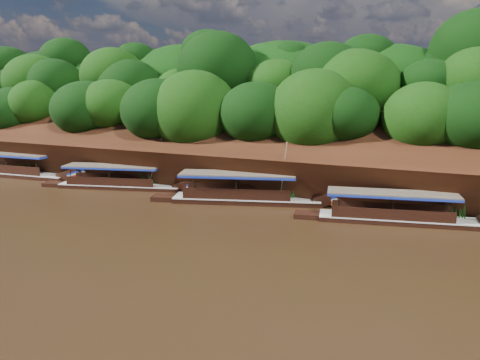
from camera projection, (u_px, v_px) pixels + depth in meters
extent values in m
plane|color=black|center=(229.00, 235.00, 30.78)|extent=(160.00, 160.00, 0.00)
cube|color=black|center=(300.00, 150.00, 44.39)|extent=(120.00, 16.12, 13.64)
cube|color=black|center=(324.00, 169.00, 54.07)|extent=(120.00, 24.00, 12.00)
ellipsoid|color=#113909|center=(10.00, 138.00, 56.84)|extent=(16.00, 8.00, 6.00)
ellipsoid|color=#113909|center=(91.00, 89.00, 60.44)|extent=(20.00, 10.00, 8.00)
ellipsoid|color=#113909|center=(238.00, 148.00, 45.85)|extent=(18.00, 8.00, 6.40)
ellipsoid|color=#113909|center=(320.00, 88.00, 49.48)|extent=(24.00, 11.00, 8.40)
cube|color=black|center=(401.00, 223.00, 33.41)|extent=(11.63, 4.27, 0.81)
cube|color=silver|center=(401.00, 218.00, 33.33)|extent=(11.65, 4.33, 0.09)
cube|color=#4E4337|center=(392.00, 193.00, 33.11)|extent=(9.26, 4.05, 0.11)
cube|color=#1B34B1|center=(392.00, 195.00, 33.13)|extent=(9.26, 4.05, 0.16)
cube|color=black|center=(247.00, 203.00, 39.00)|extent=(12.30, 5.63, 0.91)
cube|color=silver|center=(247.00, 198.00, 38.91)|extent=(12.32, 5.70, 0.10)
cube|color=black|center=(330.00, 197.00, 38.03)|extent=(3.25, 2.43, 1.71)
cube|color=#1B34B1|center=(340.00, 193.00, 37.87)|extent=(1.93, 2.10, 0.62)
cube|color=#AF2313|center=(340.00, 198.00, 37.95)|extent=(1.93, 2.10, 0.62)
cube|color=#4E4337|center=(238.00, 174.00, 38.58)|extent=(9.86, 5.19, 0.12)
cube|color=#1B34B1|center=(238.00, 175.00, 38.61)|extent=(9.86, 5.19, 0.18)
cylinder|color=tan|center=(284.00, 170.00, 37.43)|extent=(1.01, 1.45, 4.76)
cube|color=black|center=(121.00, 188.00, 44.18)|extent=(11.80, 4.84, 0.80)
cube|color=silver|center=(121.00, 184.00, 44.10)|extent=(11.82, 4.90, 0.09)
cube|color=black|center=(188.00, 184.00, 43.03)|extent=(3.03, 2.11, 1.57)
cube|color=#1B34B1|center=(196.00, 182.00, 42.86)|extent=(1.77, 1.83, 0.59)
cube|color=#AF2313|center=(196.00, 185.00, 42.92)|extent=(1.77, 1.83, 0.59)
cube|color=#4E4337|center=(112.00, 166.00, 43.85)|extent=(9.42, 4.48, 0.11)
cube|color=#1B34B1|center=(112.00, 167.00, 43.87)|extent=(9.42, 4.48, 0.16)
cylinder|color=tan|center=(155.00, 162.00, 42.90)|extent=(0.86, 1.34, 4.36)
cube|color=black|center=(21.00, 177.00, 49.58)|extent=(11.93, 3.24, 0.91)
cube|color=silver|center=(20.00, 173.00, 49.49)|extent=(11.94, 3.31, 0.10)
cube|color=black|center=(72.00, 174.00, 47.35)|extent=(2.94, 1.91, 1.69)
cube|color=#1B34B1|center=(78.00, 172.00, 47.05)|extent=(1.60, 1.86, 0.61)
cube|color=#AF2313|center=(78.00, 175.00, 47.12)|extent=(1.60, 1.86, 0.61)
cube|color=#4E4337|center=(13.00, 154.00, 49.31)|extent=(9.42, 3.36, 0.12)
cube|color=#1B34B1|center=(13.00, 155.00, 49.33)|extent=(9.42, 3.36, 0.18)
cone|color=#195B16|center=(25.00, 167.00, 49.90)|extent=(1.50, 1.50, 1.85)
cone|color=#195B16|center=(81.00, 174.00, 46.90)|extent=(1.50, 1.50, 1.69)
cone|color=#195B16|center=(146.00, 179.00, 43.77)|extent=(1.50, 1.50, 1.94)
cone|color=#195B16|center=(209.00, 188.00, 41.18)|extent=(1.50, 1.50, 1.43)
cone|color=#195B16|center=(289.00, 192.00, 38.85)|extent=(1.50, 1.50, 1.74)
cone|color=#195B16|center=(366.00, 197.00, 36.84)|extent=(1.50, 1.50, 1.98)
cone|color=#195B16|center=(456.00, 212.00, 33.53)|extent=(1.50, 1.50, 1.48)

